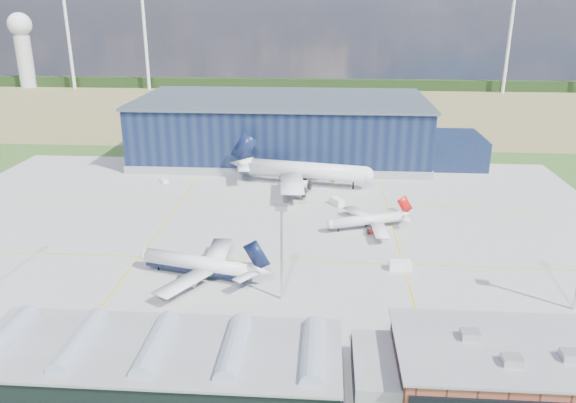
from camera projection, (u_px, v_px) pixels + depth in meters
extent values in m
plane|color=#2D4F1D|center=(255.00, 245.00, 157.81)|extent=(600.00, 600.00, 0.00)
cube|color=#9A9A95|center=(259.00, 231.00, 167.20)|extent=(220.00, 160.00, 0.06)
cube|color=#D7BF0B|center=(250.00, 260.00, 148.39)|extent=(180.00, 0.40, 0.02)
cube|color=#D7BF0B|center=(268.00, 203.00, 190.68)|extent=(180.00, 0.40, 0.02)
cube|color=#D7BF0B|center=(161.00, 228.00, 169.18)|extent=(0.40, 120.00, 0.02)
cube|color=#D7BF0B|center=(395.00, 234.00, 164.52)|extent=(0.40, 120.00, 0.02)
cube|color=olive|center=(298.00, 107.00, 364.54)|extent=(600.00, 220.00, 0.01)
cube|color=black|center=(303.00, 84.00, 438.37)|extent=(600.00, 8.00, 8.00)
cylinder|color=white|center=(69.00, 43.00, 430.56)|extent=(2.40, 2.40, 70.00)
cylinder|color=white|center=(146.00, 43.00, 426.56)|extent=(2.40, 2.40, 70.00)
cylinder|color=white|center=(508.00, 45.00, 408.57)|extent=(2.40, 2.40, 70.00)
cylinder|color=silver|center=(25.00, 62.00, 442.96)|extent=(12.00, 12.00, 40.00)
sphere|color=white|center=(20.00, 25.00, 433.56)|extent=(18.00, 18.00, 18.00)
cube|color=#0F1834|center=(282.00, 129.00, 242.89)|extent=(120.00, 60.00, 25.00)
cube|color=gray|center=(282.00, 153.00, 246.54)|extent=(121.00, 61.00, 3.20)
cube|color=#49535D|center=(282.00, 99.00, 238.52)|extent=(122.00, 62.00, 1.20)
cube|color=#0F1834|center=(452.00, 149.00, 235.57)|extent=(24.00, 30.00, 12.00)
cube|color=brown|center=(529.00, 372.00, 96.26)|extent=(45.00, 22.00, 9.00)
cube|color=slate|center=(533.00, 349.00, 94.68)|extent=(46.00, 23.00, 0.50)
cube|color=black|center=(508.00, 342.00, 107.29)|extent=(44.00, 0.40, 1.40)
cube|color=black|center=(510.00, 326.00, 106.11)|extent=(44.00, 0.40, 1.40)
cube|color=#B8B8B3|center=(470.00, 335.00, 96.93)|extent=(3.20, 2.60, 1.60)
cube|color=#B8B8B3|center=(571.00, 356.00, 91.23)|extent=(3.20, 2.60, 1.60)
cube|color=#B8B8B3|center=(512.00, 361.00, 90.01)|extent=(3.20, 2.60, 1.60)
cube|color=black|center=(158.00, 363.00, 101.09)|extent=(65.00, 22.00, 6.00)
cube|color=slate|center=(157.00, 348.00, 100.02)|extent=(66.00, 23.00, 0.50)
cube|color=slate|center=(381.00, 373.00, 98.43)|extent=(10.00, 18.00, 6.00)
cylinder|color=#97A7BA|center=(5.00, 341.00, 101.82)|extent=(4.40, 18.00, 4.40)
cylinder|color=#97A7BA|center=(80.00, 344.00, 100.89)|extent=(4.40, 18.00, 4.40)
cylinder|color=#97A7BA|center=(156.00, 347.00, 99.95)|extent=(4.40, 18.00, 4.40)
cylinder|color=#97A7BA|center=(234.00, 350.00, 99.02)|extent=(4.40, 18.00, 4.40)
cylinder|color=#97A7BA|center=(313.00, 354.00, 98.09)|extent=(4.40, 18.00, 4.40)
cylinder|color=silver|center=(282.00, 255.00, 125.27)|extent=(0.70, 0.70, 22.00)
cube|color=silver|center=(281.00, 207.00, 121.41)|extent=(2.60, 2.60, 1.00)
cube|color=#EFAF14|center=(144.00, 324.00, 117.57)|extent=(2.72, 3.59, 1.33)
cube|color=white|center=(400.00, 265.00, 142.68)|extent=(5.89, 3.03, 2.47)
cube|color=white|center=(337.00, 202.00, 188.00)|extent=(4.93, 5.81, 2.44)
cube|color=#EFAF14|center=(335.00, 180.00, 213.23)|extent=(2.83, 3.36, 1.26)
cube|color=white|center=(164.00, 181.00, 211.30)|extent=(3.92, 3.90, 1.44)
cube|color=white|center=(465.00, 339.00, 111.23)|extent=(5.83, 4.04, 2.55)
imported|color=#99999E|center=(404.00, 347.00, 110.17)|extent=(3.21, 1.63, 1.05)
imported|color=#99999E|center=(380.00, 345.00, 110.45)|extent=(3.78, 2.02, 1.18)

